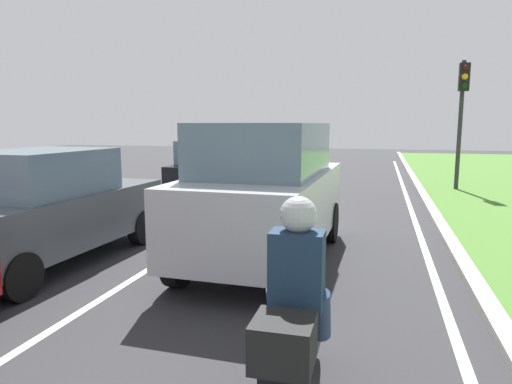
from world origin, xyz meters
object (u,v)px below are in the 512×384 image
object	(u,v)px
car_suv_ahead	(266,192)
motorcycle	(295,348)
rider_person	(298,268)
traffic_light_near_right	(462,101)
car_sedan_left_lane	(47,208)
car_hatchback_far	(211,169)

from	to	relation	value
car_suv_ahead	motorcycle	distance (m)	4.11
rider_person	traffic_light_near_right	xyz separation A→B (m)	(3.12, 13.25, 1.83)
motorcycle	rider_person	xyz separation A→B (m)	(-0.00, 0.05, 0.62)
car_sedan_left_lane	traffic_light_near_right	size ratio (longest dim) A/B	1.00
car_hatchback_far	rider_person	distance (m)	10.70
car_sedan_left_lane	motorcycle	size ratio (longest dim) A/B	2.29
motorcycle	traffic_light_near_right	distance (m)	13.88
motorcycle	car_hatchback_far	bearing A→B (deg)	113.84
car_suv_ahead	motorcycle	world-z (taller)	car_suv_ahead
traffic_light_near_right	car_suv_ahead	bearing A→B (deg)	-114.67
rider_person	traffic_light_near_right	world-z (taller)	traffic_light_near_right
motorcycle	traffic_light_near_right	world-z (taller)	traffic_light_near_right
car_sedan_left_lane	rider_person	world-z (taller)	car_sedan_left_lane
car_sedan_left_lane	rider_person	bearing A→B (deg)	-29.24
motorcycle	car_suv_ahead	bearing A→B (deg)	106.73
car_suv_ahead	traffic_light_near_right	bearing A→B (deg)	66.43
rider_person	car_hatchback_far	bearing A→B (deg)	113.94
traffic_light_near_right	motorcycle	bearing A→B (deg)	-103.20
traffic_light_near_right	car_hatchback_far	bearing A→B (deg)	-154.99
car_sedan_left_lane	car_hatchback_far	bearing A→B (deg)	90.33
car_hatchback_far	rider_person	world-z (taller)	car_hatchback_far
car_suv_ahead	traffic_light_near_right	distance (m)	10.53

